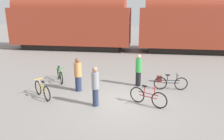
{
  "coord_description": "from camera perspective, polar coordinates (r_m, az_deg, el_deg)",
  "views": [
    {
      "loc": [
        0.88,
        -8.99,
        4.04
      ],
      "look_at": [
        -0.59,
        1.03,
        1.1
      ],
      "focal_mm": 35.0,
      "sensor_mm": 36.0,
      "label": 1
    }
  ],
  "objects": [
    {
      "name": "ground_plane",
      "position": [
        9.89,
        2.54,
        -7.93
      ],
      "size": [
        80.0,
        80.0,
        0.0
      ],
      "primitive_type": "plane",
      "color": "gray"
    },
    {
      "name": "freight_train",
      "position": [
        20.66,
        6.02,
        12.69
      ],
      "size": [
        23.76,
        2.93,
        5.36
      ],
      "color": "black",
      "rests_on": "ground_plane"
    },
    {
      "name": "rail_near",
      "position": [
        20.31,
        5.7,
        4.64
      ],
      "size": [
        35.76,
        0.07,
        0.01
      ],
      "primitive_type": "cube",
      "color": "#4C4238",
      "rests_on": "ground_plane"
    },
    {
      "name": "rail_far",
      "position": [
        21.72,
        5.89,
        5.39
      ],
      "size": [
        35.76,
        0.07,
        0.01
      ],
      "primitive_type": "cube",
      "color": "#4C4238",
      "rests_on": "ground_plane"
    },
    {
      "name": "bicycle_black",
      "position": [
        11.37,
        15.08,
        -3.32
      ],
      "size": [
        1.69,
        0.46,
        0.82
      ],
      "color": "black",
      "rests_on": "ground_plane"
    },
    {
      "name": "bicycle_maroon",
      "position": [
        9.41,
        9.37,
        -6.96
      ],
      "size": [
        1.57,
        0.83,
        0.88
      ],
      "color": "black",
      "rests_on": "ground_plane"
    },
    {
      "name": "bicycle_green",
      "position": [
        12.55,
        -13.45,
        -1.29
      ],
      "size": [
        0.9,
        1.47,
        0.86
      ],
      "color": "black",
      "rests_on": "ground_plane"
    },
    {
      "name": "bicycle_yellow",
      "position": [
        10.55,
        -17.75,
        -5.0
      ],
      "size": [
        1.28,
        1.13,
        0.85
      ],
      "color": "black",
      "rests_on": "ground_plane"
    },
    {
      "name": "person_in_tan",
      "position": [
        10.83,
        -8.88,
        -1.24
      ],
      "size": [
        0.36,
        0.36,
        1.68
      ],
      "rotation": [
        0.0,
        0.0,
        5.6
      ],
      "color": "#283351",
      "rests_on": "ground_plane"
    },
    {
      "name": "person_in_grey",
      "position": [
        9.08,
        -4.4,
        -4.27
      ],
      "size": [
        0.29,
        0.29,
        1.71
      ],
      "rotation": [
        0.0,
        0.0,
        6.02
      ],
      "color": "#283351",
      "rests_on": "ground_plane"
    },
    {
      "name": "person_in_green",
      "position": [
        11.46,
        6.93,
        -0.05
      ],
      "size": [
        0.32,
        0.32,
        1.7
      ],
      "rotation": [
        0.0,
        0.0,
        3.76
      ],
      "color": "black",
      "rests_on": "ground_plane"
    },
    {
      "name": "backpack",
      "position": [
        12.46,
        12.21,
        -2.3
      ],
      "size": [
        0.28,
        0.2,
        0.34
      ],
      "color": "maroon",
      "rests_on": "ground_plane"
    }
  ]
}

